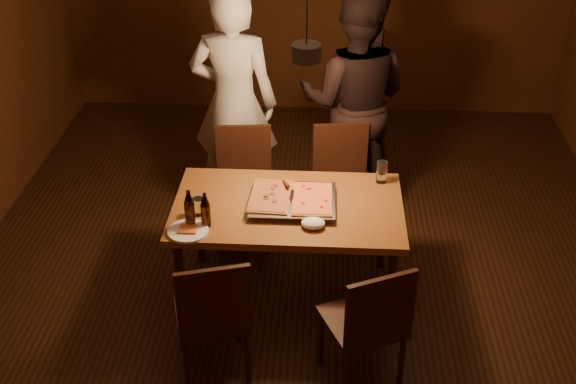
# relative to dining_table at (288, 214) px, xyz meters

# --- Properties ---
(room_shell) EXTENTS (6.00, 6.00, 6.00)m
(room_shell) POSITION_rel_dining_table_xyz_m (0.10, 0.13, 0.72)
(room_shell) COLOR #341E0E
(room_shell) RESTS_ON ground
(dining_table) EXTENTS (1.50, 0.90, 0.75)m
(dining_table) POSITION_rel_dining_table_xyz_m (0.00, 0.00, 0.00)
(dining_table) COLOR brown
(dining_table) RESTS_ON floor
(chair_far_left) EXTENTS (0.45, 0.45, 0.49)m
(chair_far_left) POSITION_rel_dining_table_xyz_m (-0.38, 0.75, -0.14)
(chair_far_left) COLOR #38190F
(chair_far_left) RESTS_ON floor
(chair_far_right) EXTENTS (0.47, 0.47, 0.49)m
(chair_far_right) POSITION_rel_dining_table_xyz_m (0.36, 0.82, -0.14)
(chair_far_right) COLOR #38190F
(chair_far_right) RESTS_ON floor
(chair_near_left) EXTENTS (0.52, 0.52, 0.49)m
(chair_near_left) POSITION_rel_dining_table_xyz_m (-0.39, -0.79, -0.14)
(chair_near_left) COLOR #38190F
(chair_near_left) RESTS_ON floor
(chair_near_right) EXTENTS (0.56, 0.56, 0.49)m
(chair_near_right) POSITION_rel_dining_table_xyz_m (0.51, -0.82, -0.14)
(chair_near_right) COLOR #38190F
(chair_near_right) RESTS_ON floor
(pizza_tray) EXTENTS (0.55, 0.45, 0.05)m
(pizza_tray) POSITION_rel_dining_table_xyz_m (0.03, 0.00, 0.10)
(pizza_tray) COLOR silver
(pizza_tray) RESTS_ON dining_table
(pizza_meat) EXTENTS (0.29, 0.43, 0.02)m
(pizza_meat) POSITION_rel_dining_table_xyz_m (-0.11, 0.01, 0.13)
(pizza_meat) COLOR maroon
(pizza_meat) RESTS_ON pizza_tray
(pizza_cheese) EXTENTS (0.26, 0.41, 0.02)m
(pizza_cheese) POSITION_rel_dining_table_xyz_m (0.16, -0.00, 0.13)
(pizza_cheese) COLOR gold
(pizza_cheese) RESTS_ON pizza_tray
(spatula) EXTENTS (0.17, 0.26, 0.04)m
(spatula) POSITION_rel_dining_table_xyz_m (0.02, 0.03, 0.14)
(spatula) COLOR silver
(spatula) RESTS_ON pizza_tray
(beer_bottle_a) EXTENTS (0.07, 0.07, 0.25)m
(beer_bottle_a) POSITION_rel_dining_table_xyz_m (-0.59, -0.27, 0.20)
(beer_bottle_a) COLOR black
(beer_bottle_a) RESTS_ON dining_table
(beer_bottle_b) EXTENTS (0.06, 0.06, 0.23)m
(beer_bottle_b) POSITION_rel_dining_table_xyz_m (-0.50, -0.26, 0.19)
(beer_bottle_b) COLOR black
(beer_bottle_b) RESTS_ON dining_table
(water_glass_left) EXTENTS (0.07, 0.07, 0.12)m
(water_glass_left) POSITION_rel_dining_table_xyz_m (-0.56, -0.14, 0.13)
(water_glass_left) COLOR silver
(water_glass_left) RESTS_ON dining_table
(water_glass_right) EXTENTS (0.08, 0.08, 0.15)m
(water_glass_right) POSITION_rel_dining_table_xyz_m (0.62, 0.33, 0.15)
(water_glass_right) COLOR silver
(water_glass_right) RESTS_ON dining_table
(plate_slice) EXTENTS (0.25, 0.25, 0.03)m
(plate_slice) POSITION_rel_dining_table_xyz_m (-0.60, -0.34, 0.08)
(plate_slice) COLOR white
(plate_slice) RESTS_ON dining_table
(napkin) EXTENTS (0.15, 0.12, 0.06)m
(napkin) POSITION_rel_dining_table_xyz_m (0.17, -0.25, 0.11)
(napkin) COLOR white
(napkin) RESTS_ON dining_table
(diner_white) EXTENTS (0.72, 0.51, 1.87)m
(diner_white) POSITION_rel_dining_table_xyz_m (-0.49, 1.15, 0.26)
(diner_white) COLOR silver
(diner_white) RESTS_ON floor
(diner_dark) EXTENTS (0.99, 0.82, 1.84)m
(diner_dark) POSITION_rel_dining_table_xyz_m (0.45, 1.27, 0.25)
(diner_dark) COLOR black
(diner_dark) RESTS_ON floor
(pendant_lamp) EXTENTS (0.18, 0.18, 1.10)m
(pendant_lamp) POSITION_rel_dining_table_xyz_m (0.10, 0.13, 1.08)
(pendant_lamp) COLOR black
(pendant_lamp) RESTS_ON ceiling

